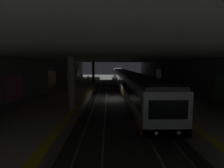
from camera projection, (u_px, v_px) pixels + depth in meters
name	position (u px, v px, depth m)	size (l,w,h in m)	color
ground_plane	(116.00, 99.00, 25.00)	(120.00, 120.00, 0.00)	#383A38
track_left	(131.00, 98.00, 25.04)	(60.00, 1.53, 0.16)	gray
track_right	(101.00, 98.00, 24.94)	(60.00, 1.53, 0.16)	gray
platform_left	(161.00, 95.00, 25.08)	(60.00, 5.30, 1.06)	#B7B2A8
platform_right	(71.00, 95.00, 24.80)	(60.00, 5.30, 1.06)	#B7B2A8
wall_left	(182.00, 79.00, 24.88)	(60.00, 0.56, 5.60)	slate
wall_right	(50.00, 80.00, 24.54)	(60.00, 0.56, 5.60)	slate
ceiling_slab	(116.00, 58.00, 24.35)	(60.00, 19.40, 0.40)	#ADAAA3
pillar_near	(71.00, 83.00, 14.91)	(0.56, 0.56, 4.55)	gray
pillar_far	(93.00, 72.00, 36.72)	(0.56, 0.56, 4.55)	gray
metro_train	(124.00, 78.00, 37.87)	(56.76, 2.83, 3.49)	#B7BCC6
bench_left_mid	(216.00, 102.00, 15.48)	(1.70, 0.47, 0.86)	#262628
bench_left_far	(172.00, 87.00, 26.23)	(1.70, 0.47, 0.86)	#262628
bench_right_near	(45.00, 94.00, 20.04)	(1.70, 0.47, 0.86)	#262628
bench_right_mid	(66.00, 84.00, 29.63)	(1.70, 0.47, 0.86)	#262628
person_waiting_near	(88.00, 79.00, 36.15)	(0.60, 0.22, 1.63)	#444444
person_walking_mid	(155.00, 80.00, 33.72)	(0.60, 0.24, 1.75)	#2F2F2F
person_standing_far	(166.00, 86.00, 24.12)	(0.60, 0.22, 1.63)	#272727
suitcase_rolling	(68.00, 90.00, 24.12)	(0.40, 0.27, 0.93)	maroon
backpack_on_floor	(72.00, 84.00, 33.57)	(0.30, 0.20, 0.40)	maroon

